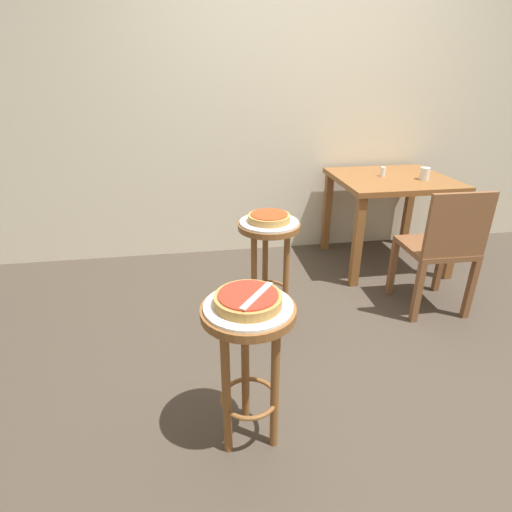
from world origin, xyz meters
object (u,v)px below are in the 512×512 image
dining_table (390,191)px  condiment_shaker (383,172)px  serving_plate_foreground (248,306)px  pizza_server_knife (257,295)px  wooden_chair (442,247)px  pizza_foreground (248,300)px  pizza_middle (269,218)px  stool_foreground (249,346)px  serving_plate_middle (269,222)px  cup_near_edge (425,174)px  stool_middle (269,251)px

dining_table → condiment_shaker: bearing=157.8°
serving_plate_foreground → pizza_server_knife: bearing=-33.7°
wooden_chair → pizza_server_knife: (-1.33, -0.87, 0.26)m
serving_plate_foreground → condiment_shaker: condiment_shaker is taller
wooden_chair → condiment_shaker: bearing=95.2°
pizza_foreground → pizza_middle: same height
stool_foreground → serving_plate_foreground: (0.00, 0.00, 0.18)m
serving_plate_middle → dining_table: (1.11, 0.71, -0.06)m
serving_plate_foreground → dining_table: 2.11m
pizza_foreground → serving_plate_middle: pizza_foreground is taller
serving_plate_middle → pizza_middle: bearing=0.0°
wooden_chair → serving_plate_middle: bearing=177.4°
dining_table → pizza_server_knife: pizza_server_knife is taller
stool_foreground → wooden_chair: wooden_chair is taller
stool_foreground → pizza_server_knife: (0.03, -0.02, 0.24)m
pizza_foreground → dining_table: dining_table is taller
cup_near_edge → dining_table: bearing=148.1°
pizza_middle → wooden_chair: bearing=-2.6°
stool_foreground → stool_middle: 0.93m
wooden_chair → serving_plate_foreground: bearing=-148.1°
serving_plate_middle → condiment_shaker: 1.28m
stool_foreground → dining_table: size_ratio=0.77×
condiment_shaker → pizza_middle: bearing=-144.4°
condiment_shaker → wooden_chair: 0.85m
serving_plate_foreground → wooden_chair: (1.36, 0.85, -0.21)m
serving_plate_foreground → serving_plate_middle: size_ratio=0.98×
stool_middle → pizza_middle: size_ratio=2.73×
pizza_server_knife → condiment_shaker: bearing=0.2°
serving_plate_middle → cup_near_edge: (1.30, 0.59, 0.10)m
serving_plate_foreground → cup_near_edge: cup_near_edge is taller
pizza_middle → condiment_shaker: 1.28m
pizza_middle → dining_table: dining_table is taller
serving_plate_foreground → pizza_server_knife: 0.07m
pizza_foreground → condiment_shaker: bearing=51.8°
dining_table → condiment_shaker: 0.17m
serving_plate_foreground → cup_near_edge: (1.55, 1.49, 0.10)m
serving_plate_middle → cup_near_edge: 1.43m
condiment_shaker → dining_table: bearing=-22.2°
serving_plate_middle → wooden_chair: wooden_chair is taller
pizza_foreground → stool_middle: pizza_foreground is taller
pizza_foreground → pizza_server_knife: pizza_server_knife is taller
serving_plate_foreground → pizza_foreground: pizza_foreground is taller
pizza_server_knife → pizza_middle: bearing=23.9°
pizza_server_knife → wooden_chair: bearing=-19.5°
wooden_chair → pizza_server_knife: size_ratio=3.86×
stool_middle → cup_near_edge: cup_near_edge is taller
stool_foreground → pizza_middle: pizza_middle is taller
dining_table → cup_near_edge: cup_near_edge is taller
stool_middle → dining_table: dining_table is taller
serving_plate_middle → wooden_chair: size_ratio=0.41×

